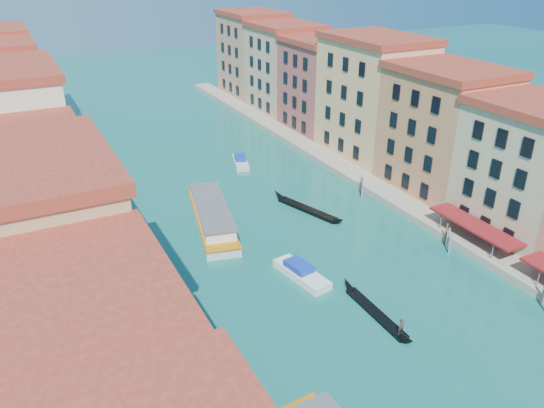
{
  "coord_description": "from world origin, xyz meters",
  "views": [
    {
      "loc": [
        -25.9,
        -0.68,
        33.31
      ],
      "look_at": [
        0.32,
        50.76,
        5.66
      ],
      "focal_mm": 35.0,
      "sensor_mm": 36.0,
      "label": 1
    }
  ],
  "objects": [
    {
      "name": "right_bank_palazzos",
      "position": [
        30.0,
        65.0,
        9.75
      ],
      "size": [
        12.8,
        128.4,
        21.0
      ],
      "color": "#983D32",
      "rests_on": "ground"
    },
    {
      "name": "motorboat_mid",
      "position": [
        -0.09,
        42.77,
        0.62
      ],
      "size": [
        3.61,
        7.97,
        1.59
      ],
      "rotation": [
        0.0,
        0.0,
        0.16
      ],
      "color": "white",
      "rests_on": "ground"
    },
    {
      "name": "mooring_poles_right",
      "position": [
        19.1,
        28.8,
        1.3
      ],
      "size": [
        1.44,
        54.24,
        3.2
      ],
      "color": "brown",
      "rests_on": "ground"
    },
    {
      "name": "motorboat_far",
      "position": [
        8.05,
        77.9,
        0.56
      ],
      "size": [
        4.04,
        7.22,
        1.43
      ],
      "rotation": [
        0.0,
        0.0,
        -0.29
      ],
      "color": "beige",
      "rests_on": "ground"
    },
    {
      "name": "gondola_far",
      "position": [
        9.0,
        57.18,
        0.39
      ],
      "size": [
        5.2,
        13.24,
        1.93
      ],
      "rotation": [
        0.0,
        0.0,
        0.32
      ],
      "color": "black",
      "rests_on": "ground"
    },
    {
      "name": "vaporetto_far",
      "position": [
        -4.27,
        59.41,
        1.26
      ],
      "size": [
        8.26,
        19.36,
        2.81
      ],
      "rotation": [
        0.0,
        0.0,
        -0.22
      ],
      "color": "beige",
      "rests_on": "ground"
    },
    {
      "name": "quay",
      "position": [
        22.0,
        65.0,
        0.5
      ],
      "size": [
        4.0,
        140.0,
        1.0
      ],
      "primitive_type": "cube",
      "color": "gray",
      "rests_on": "ground"
    },
    {
      "name": "left_bank_palazzos",
      "position": [
        -26.0,
        64.68,
        9.71
      ],
      "size": [
        12.8,
        128.4,
        21.0
      ],
      "color": "beige",
      "rests_on": "ground"
    },
    {
      "name": "gondola_fore",
      "position": [
        3.2,
        33.31,
        0.4
      ],
      "size": [
        1.2,
        11.97,
        2.39
      ],
      "rotation": [
        0.0,
        0.0,
        -0.01
      ],
      "color": "black",
      "rests_on": "ground"
    }
  ]
}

